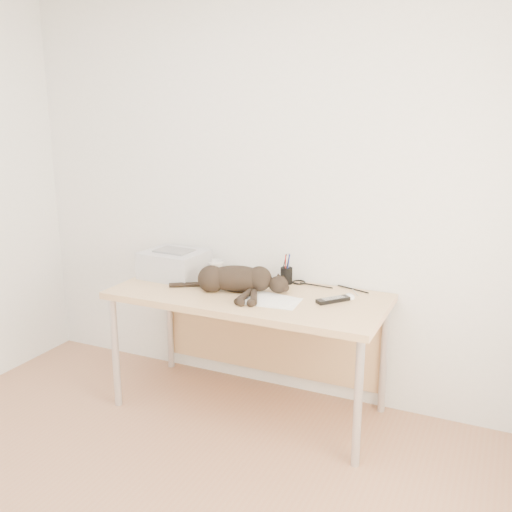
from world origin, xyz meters
The scene contains 11 objects.
wall_back centered at (0.00, 1.75, 1.30)m, with size 3.50×3.50×0.00m, color white.
desk centered at (0.00, 1.48, 0.61)m, with size 1.60×0.70×0.74m.
printer centered at (-0.57, 1.50, 0.83)m, with size 0.39×0.34×0.18m.
papers centered at (0.17, 1.32, 0.74)m, with size 0.35×0.26×0.01m.
cat centered at (-0.09, 1.38, 0.81)m, with size 0.73×0.36×0.16m.
mug centered at (-0.35, 1.64, 0.79)m, with size 0.10×0.10×0.10m, color white.
pen_cup centered at (0.13, 1.66, 0.79)m, with size 0.07×0.07×0.19m.
remote_grey centered at (-0.19, 1.64, 0.75)m, with size 0.05×0.17×0.02m, color gray.
remote_black centered at (0.50, 1.45, 0.75)m, with size 0.05×0.20×0.02m, color black.
mouse centered at (0.56, 1.56, 0.76)m, with size 0.06×0.10×0.03m, color white.
cable_tangle centered at (0.00, 1.70, 0.75)m, with size 1.36×0.09×0.01m, color black, non-canonical shape.
Camera 1 is at (1.36, -1.47, 1.78)m, focal length 40.00 mm.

